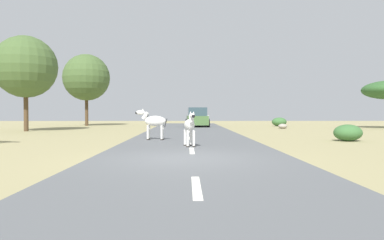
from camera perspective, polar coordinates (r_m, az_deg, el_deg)
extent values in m
plane|color=#998E60|center=(10.48, -1.59, -6.33)|extent=(90.00, 90.00, 0.00)
cube|color=#56595B|center=(10.47, 0.13, -6.20)|extent=(6.00, 64.00, 0.05)
cube|color=silver|center=(6.52, 0.71, -10.54)|extent=(0.16, 2.00, 0.01)
cube|color=silver|center=(12.45, -0.02, -4.87)|extent=(0.16, 2.00, 0.01)
cube|color=silver|center=(18.43, -0.27, -2.87)|extent=(0.16, 2.00, 0.01)
cube|color=silver|center=(24.42, -0.40, -1.85)|extent=(0.16, 2.00, 0.01)
cube|color=silver|center=(30.41, -0.48, -1.23)|extent=(0.16, 2.00, 0.01)
cube|color=silver|center=(36.41, -0.53, -0.81)|extent=(0.16, 2.00, 0.01)
ellipsoid|color=silver|center=(14.00, -0.42, -0.79)|extent=(0.53, 0.99, 0.45)
cylinder|color=silver|center=(13.70, -0.69, -2.97)|extent=(0.11, 0.11, 0.64)
cylinder|color=#28231E|center=(13.73, -0.69, -4.22)|extent=(0.13, 0.13, 0.04)
cylinder|color=silver|center=(13.74, 0.30, -2.96)|extent=(0.11, 0.11, 0.64)
cylinder|color=#28231E|center=(13.77, 0.30, -4.20)|extent=(0.13, 0.13, 0.04)
cylinder|color=silver|center=(14.31, -1.11, -2.79)|extent=(0.11, 0.11, 0.64)
cylinder|color=#28231E|center=(14.33, -1.11, -3.99)|extent=(0.13, 0.13, 0.04)
cylinder|color=silver|center=(14.35, -0.17, -2.78)|extent=(0.11, 0.11, 0.64)
cylinder|color=#28231E|center=(14.37, -0.17, -3.97)|extent=(0.13, 0.13, 0.04)
cylinder|color=silver|center=(13.55, -0.09, 0.11)|extent=(0.23, 0.36, 0.38)
cube|color=black|center=(13.54, -0.09, 0.44)|extent=(0.09, 0.31, 0.26)
ellipsoid|color=silver|center=(13.33, 0.09, 0.70)|extent=(0.24, 0.43, 0.21)
ellipsoid|color=black|center=(13.17, 0.22, 0.62)|extent=(0.14, 0.16, 0.12)
cone|color=silver|center=(13.42, -0.24, 1.14)|extent=(0.09, 0.09, 0.12)
cone|color=silver|center=(13.44, 0.26, 1.14)|extent=(0.09, 0.09, 0.12)
cylinder|color=black|center=(14.46, -0.75, -1.06)|extent=(0.06, 0.14, 0.38)
ellipsoid|color=silver|center=(17.36, -5.83, -0.14)|extent=(1.08, 0.56, 0.49)
cylinder|color=silver|center=(17.59, -6.80, -1.94)|extent=(0.12, 0.12, 0.70)
cylinder|color=#28231E|center=(17.61, -6.79, -3.00)|extent=(0.13, 0.13, 0.05)
cylinder|color=silver|center=(17.34, -7.01, -1.99)|extent=(0.12, 0.12, 0.70)
cylinder|color=#28231E|center=(17.36, -7.01, -3.07)|extent=(0.13, 0.13, 0.05)
cylinder|color=silver|center=(17.44, -4.65, -1.97)|extent=(0.12, 0.12, 0.70)
cylinder|color=#28231E|center=(17.46, -4.65, -3.04)|extent=(0.13, 0.13, 0.05)
cylinder|color=silver|center=(17.18, -4.84, -2.01)|extent=(0.12, 0.12, 0.70)
cylinder|color=#28231E|center=(17.20, -4.84, -3.10)|extent=(0.13, 0.13, 0.05)
cylinder|color=silver|center=(17.48, -7.41, 0.69)|extent=(0.39, 0.24, 0.41)
cube|color=black|center=(17.48, -7.41, 0.96)|extent=(0.34, 0.09, 0.29)
ellipsoid|color=silver|center=(17.54, -8.17, 1.19)|extent=(0.47, 0.25, 0.22)
ellipsoid|color=black|center=(17.59, -8.73, 1.13)|extent=(0.17, 0.15, 0.13)
cone|color=silver|center=(17.57, -7.76, 1.55)|extent=(0.10, 0.10, 0.13)
cone|color=silver|center=(17.45, -7.88, 1.56)|extent=(0.10, 0.10, 0.13)
cylinder|color=black|center=(17.25, -4.17, -0.46)|extent=(0.15, 0.06, 0.42)
cube|color=silver|center=(38.28, 0.99, 0.15)|extent=(2.07, 4.31, 0.80)
cube|color=#334751|center=(38.47, 0.96, 1.32)|extent=(1.78, 2.30, 0.76)
cube|color=black|center=(36.14, 1.32, -0.35)|extent=(1.72, 0.27, 0.24)
cylinder|color=black|center=(36.86, -0.20, -0.26)|extent=(0.26, 0.69, 0.68)
cylinder|color=black|center=(37.04, 2.58, -0.26)|extent=(0.26, 0.69, 0.68)
cylinder|color=black|center=(39.55, -0.50, -0.16)|extent=(0.26, 0.69, 0.68)
cylinder|color=black|center=(39.72, 2.09, -0.15)|extent=(0.26, 0.69, 0.68)
cube|color=#476B38|center=(32.94, 0.81, -0.03)|extent=(1.93, 4.26, 0.80)
cube|color=#334751|center=(32.74, 0.83, 1.33)|extent=(1.71, 2.25, 0.76)
cube|color=black|center=(35.11, 0.60, -0.40)|extent=(1.71, 0.22, 0.24)
cylinder|color=black|center=(34.36, 2.17, -0.38)|extent=(0.24, 0.69, 0.68)
cylinder|color=black|center=(34.26, -0.83, -0.38)|extent=(0.24, 0.69, 0.68)
cylinder|color=black|center=(31.67, 2.58, -0.52)|extent=(0.24, 0.69, 0.68)
cylinder|color=black|center=(31.56, -0.67, -0.53)|extent=(0.24, 0.69, 0.68)
cylinder|color=#4C3823|center=(37.45, -16.34, 1.39)|extent=(0.32, 0.32, 2.98)
sphere|color=#425B2D|center=(37.61, -16.37, 6.48)|extent=(4.61, 4.61, 4.61)
cylinder|color=#4C3823|center=(28.42, -24.79, 1.24)|extent=(0.32, 0.32, 2.85)
sphere|color=#425B2D|center=(28.60, -24.85, 7.65)|extent=(4.42, 4.42, 4.42)
ellipsoid|color=#386633|center=(35.94, 13.64, -0.29)|extent=(1.41, 1.27, 0.85)
ellipsoid|color=#386633|center=(18.67, 23.44, -1.86)|extent=(1.33, 1.19, 0.80)
ellipsoid|color=gray|center=(30.84, 14.15, -0.95)|extent=(0.73, 0.67, 0.41)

